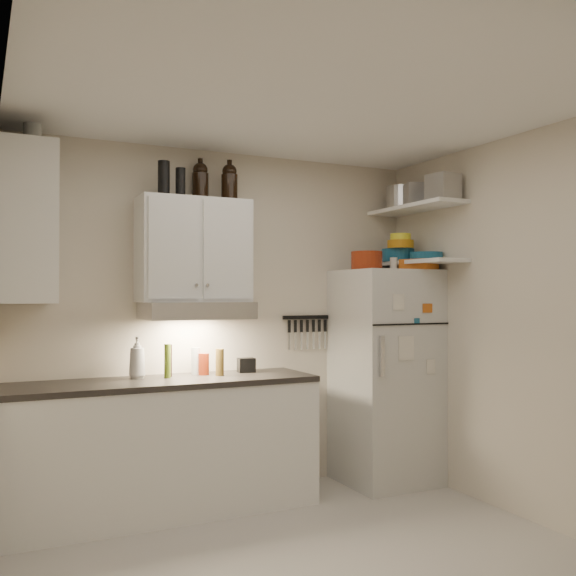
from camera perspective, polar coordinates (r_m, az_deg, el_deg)
name	(u,v)px	position (r m, az deg, el deg)	size (l,w,h in m)	color
floor	(318,567)	(3.89, 2.71, -23.51)	(3.20, 3.00, 0.02)	beige
ceiling	(318,97)	(3.75, 2.68, 16.59)	(3.20, 3.00, 0.02)	white
back_wall	(224,321)	(4.96, -5.69, -2.94)	(3.20, 0.02, 2.60)	beige
left_wall	(3,340)	(3.15, -24.04, -4.22)	(0.02, 3.00, 2.60)	beige
right_wall	(530,325)	(4.58, 20.71, -3.10)	(0.02, 3.00, 2.60)	beige
base_cabinet	(164,449)	(4.62, -10.94, -13.89)	(2.10, 0.60, 0.88)	white
countertop	(164,382)	(4.54, -10.92, -8.23)	(2.10, 0.62, 0.04)	#2B2724
upper_cabinet	(194,250)	(4.71, -8.38, 3.33)	(0.80, 0.33, 0.75)	white
side_cabinet	(27,224)	(4.38, -22.21, 5.31)	(0.33, 0.55, 1.00)	white
range_hood	(196,310)	(4.64, -8.15, -1.99)	(0.76, 0.46, 0.12)	silver
fridge	(386,376)	(5.26, 8.67, -7.72)	(0.70, 0.68, 1.70)	silver
shelf_hi	(416,208)	(5.28, 11.28, 6.99)	(0.30, 0.95, 0.03)	white
shelf_lo	(416,263)	(5.24, 11.29, 2.22)	(0.30, 0.95, 0.03)	white
knife_strip	(306,317)	(5.22, 1.64, -2.61)	(0.42, 0.02, 0.03)	black
dutch_oven	(367,261)	(5.10, 7.01, 2.43)	(0.25, 0.25, 0.14)	maroon
book_stack	(419,265)	(5.16, 11.55, 2.06)	(0.20, 0.25, 0.08)	#C15B18
spice_jar	(394,264)	(5.18, 9.38, 2.14)	(0.06, 0.06, 0.10)	silver
stock_pot	(403,199)	(5.56, 10.17, 7.82)	(0.28, 0.28, 0.20)	silver
tin_a	(417,195)	(5.29, 11.38, 8.12)	(0.18, 0.16, 0.18)	#AAAAAD
tin_b	(443,187)	(5.04, 13.62, 8.69)	(0.20, 0.20, 0.20)	#AAAAAD
bowl_teal	(398,255)	(5.39, 9.76, 2.87)	(0.27, 0.27, 0.11)	#155477
bowl_orange	(401,244)	(5.32, 9.98, 3.85)	(0.22, 0.22, 0.06)	#C37E12
bowl_yellow	(401,237)	(5.32, 9.97, 4.48)	(0.17, 0.17, 0.05)	yellow
plates	(426,256)	(5.20, 12.20, 2.76)	(0.26, 0.26, 0.06)	#155477
growler_a	(200,181)	(4.86, -7.81, 9.38)	(0.12, 0.12, 0.29)	black
growler_b	(229,182)	(4.87, -5.23, 9.34)	(0.12, 0.12, 0.29)	black
thermos_a	(180,182)	(4.65, -9.54, 9.27)	(0.07, 0.07, 0.20)	black
thermos_b	(164,178)	(4.64, -10.98, 9.56)	(0.08, 0.08, 0.24)	black
side_jar	(33,135)	(4.53, -21.76, 12.49)	(0.11, 0.11, 0.15)	silver
soap_bottle	(137,355)	(4.60, -13.26, -5.82)	(0.13, 0.13, 0.33)	white
pepper_mill	(220,362)	(4.67, -6.09, -6.58)	(0.06, 0.06, 0.19)	brown
oil_bottle	(167,361)	(4.59, -10.67, -6.40)	(0.05, 0.05, 0.24)	#526B1A
vinegar_bottle	(169,361)	(4.65, -10.57, -6.36)	(0.05, 0.05, 0.23)	black
clear_bottle	(196,361)	(4.75, -8.21, -6.44)	(0.07, 0.07, 0.20)	silver
red_jar	(204,364)	(4.73, -7.50, -6.72)	(0.08, 0.08, 0.16)	maroon
caddy	(246,365)	(4.86, -3.73, -6.86)	(0.12, 0.09, 0.11)	black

